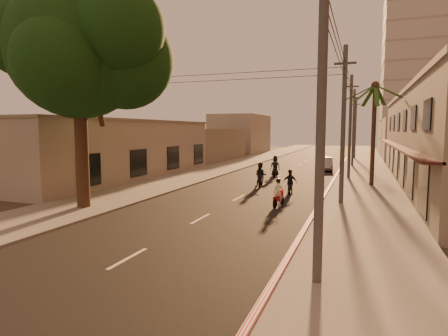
{
  "coord_description": "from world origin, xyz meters",
  "views": [
    {
      "loc": [
        7.26,
        -14.3,
        4.32
      ],
      "look_at": [
        0.06,
        5.15,
        2.19
      ],
      "focal_mm": 30.0,
      "sensor_mm": 36.0,
      "label": 1
    }
  ],
  "objects": [
    {
      "name": "ground",
      "position": [
        0.0,
        0.0,
        0.0
      ],
      "size": [
        160.0,
        160.0,
        0.0
      ],
      "primitive_type": "plane",
      "color": "#383023",
      "rests_on": "ground"
    },
    {
      "name": "road",
      "position": [
        0.0,
        20.0,
        0.01
      ],
      "size": [
        10.0,
        140.0,
        0.02
      ],
      "primitive_type": "cube",
      "color": "black",
      "rests_on": "ground"
    },
    {
      "name": "sidewalk_right",
      "position": [
        7.5,
        20.0,
        0.06
      ],
      "size": [
        5.0,
        140.0,
        0.12
      ],
      "primitive_type": "cube",
      "color": "slate",
      "rests_on": "ground"
    },
    {
      "name": "sidewalk_left",
      "position": [
        -7.5,
        20.0,
        0.06
      ],
      "size": [
        5.0,
        140.0,
        0.12
      ],
      "primitive_type": "cube",
      "color": "slate",
      "rests_on": "ground"
    },
    {
      "name": "curb_stripe",
      "position": [
        5.1,
        15.0,
        0.1
      ],
      "size": [
        0.2,
        60.0,
        0.2
      ],
      "primitive_type": "cube",
      "color": "red",
      "rests_on": "ground"
    },
    {
      "name": "left_building",
      "position": [
        -13.98,
        14.0,
        2.6
      ],
      "size": [
        8.2,
        24.2,
        5.2
      ],
      "color": "#9F988F",
      "rests_on": "ground"
    },
    {
      "name": "distant_tower",
      "position": [
        16.0,
        56.0,
        14.0
      ],
      "size": [
        12.1,
        12.1,
        28.0
      ],
      "color": "#B7B5B2",
      "rests_on": "ground"
    },
    {
      "name": "broadleaf_tree",
      "position": [
        -6.61,
        2.14,
        8.48
      ],
      "size": [
        9.6,
        8.7,
        12.1
      ],
      "color": "black",
      "rests_on": "ground"
    },
    {
      "name": "palm_tree",
      "position": [
        8.0,
        16.0,
        7.15
      ],
      "size": [
        5.0,
        5.0,
        8.2
      ],
      "color": "black",
      "rests_on": "ground"
    },
    {
      "name": "utility_poles",
      "position": [
        6.2,
        20.0,
        6.54
      ],
      "size": [
        1.2,
        48.26,
        9.0
      ],
      "color": "#38383A",
      "rests_on": "ground"
    },
    {
      "name": "filler_right",
      "position": [
        14.0,
        45.0,
        3.0
      ],
      "size": [
        8.0,
        14.0,
        6.0
      ],
      "primitive_type": "cube",
      "color": "#9F988F",
      "rests_on": "ground"
    },
    {
      "name": "filler_left_near",
      "position": [
        -14.0,
        34.0,
        2.2
      ],
      "size": [
        8.0,
        14.0,
        4.4
      ],
      "primitive_type": "cube",
      "color": "#9F988F",
      "rests_on": "ground"
    },
    {
      "name": "filler_left_far",
      "position": [
        -14.0,
        52.0,
        3.5
      ],
      "size": [
        8.0,
        14.0,
        7.0
      ],
      "primitive_type": "cube",
      "color": "#9F988F",
      "rests_on": "ground"
    },
    {
      "name": "scooter_red",
      "position": [
        2.9,
        6.28,
        0.71
      ],
      "size": [
        0.71,
        1.64,
        1.61
      ],
      "rotation": [
        0.0,
        0.0,
        -0.14
      ],
      "color": "black",
      "rests_on": "ground"
    },
    {
      "name": "scooter_mid_a",
      "position": [
        0.15,
        12.83,
        0.86
      ],
      "size": [
        1.04,
        1.92,
        1.9
      ],
      "rotation": [
        0.0,
        0.0,
        0.13
      ],
      "color": "black",
      "rests_on": "ground"
    },
    {
      "name": "scooter_mid_b",
      "position": [
        2.77,
        10.56,
        0.76
      ],
      "size": [
        1.07,
        1.7,
        1.68
      ],
      "rotation": [
        0.0,
        0.0,
        0.18
      ],
      "color": "black",
      "rests_on": "ground"
    },
    {
      "name": "scooter_far_a",
      "position": [
        -0.25,
        19.61,
        0.88
      ],
      "size": [
        1.05,
        1.97,
        1.95
      ],
      "rotation": [
        0.0,
        0.0,
        0.13
      ],
      "color": "black",
      "rests_on": "ground"
    },
    {
      "name": "parked_car",
      "position": [
        3.63,
        26.51,
        0.69
      ],
      "size": [
        2.38,
        4.52,
        1.38
      ],
      "primitive_type": "imported",
      "rotation": [
        0.0,
        0.0,
        0.11
      ],
      "color": "#96999E",
      "rests_on": "ground"
    }
  ]
}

